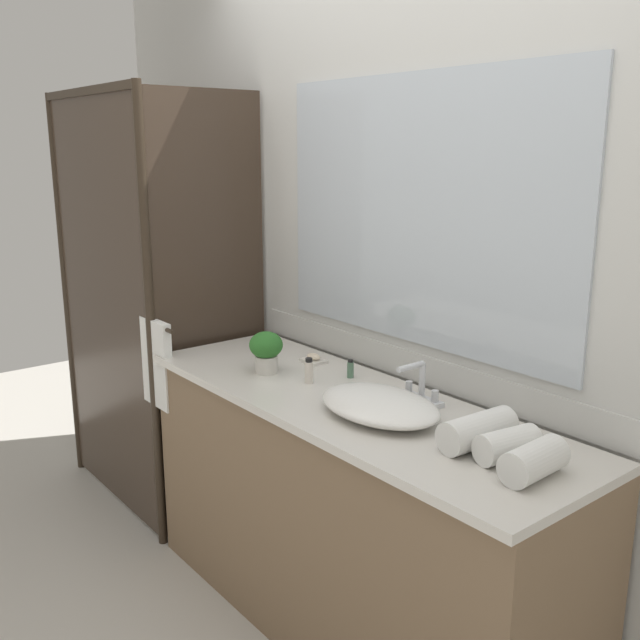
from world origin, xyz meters
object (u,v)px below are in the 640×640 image
at_px(sink_basin, 379,405).
at_px(rolled_towel_far_edge, 478,431).
at_px(rolled_towel_middle, 508,445).
at_px(soap_dish, 314,359).
at_px(amenity_bottle_body_wash, 350,369).
at_px(faucet, 420,389).
at_px(potted_plant, 266,349).
at_px(amenity_bottle_conditioner, 308,371).
at_px(rolled_towel_near_edge, 534,461).

bearing_deg(sink_basin, rolled_towel_far_edge, 8.13).
height_order(sink_basin, rolled_towel_middle, rolled_towel_middle).
bearing_deg(soap_dish, rolled_towel_middle, -7.94).
relative_size(soap_dish, amenity_bottle_body_wash, 1.42).
distance_m(soap_dish, rolled_towel_far_edge, 0.95).
height_order(faucet, rolled_towel_far_edge, faucet).
bearing_deg(amenity_bottle_body_wash, potted_plant, -139.29).
height_order(amenity_bottle_conditioner, rolled_towel_near_edge, rolled_towel_near_edge).
height_order(potted_plant, amenity_bottle_conditioner, potted_plant).
bearing_deg(rolled_towel_middle, amenity_bottle_conditioner, -178.31).
bearing_deg(rolled_towel_far_edge, rolled_towel_middle, -3.35).
bearing_deg(soap_dish, potted_plant, -92.20).
distance_m(amenity_bottle_body_wash, amenity_bottle_conditioner, 0.17).
bearing_deg(rolled_towel_middle, sink_basin, -174.55).
bearing_deg(faucet, rolled_towel_middle, -17.02).
relative_size(sink_basin, rolled_towel_near_edge, 2.27).
bearing_deg(amenity_bottle_body_wash, rolled_towel_far_edge, -10.39).
height_order(soap_dish, amenity_bottle_body_wash, amenity_bottle_body_wash).
xyz_separation_m(faucet, soap_dish, (-0.59, 0.00, -0.03)).
height_order(sink_basin, rolled_towel_far_edge, rolled_towel_far_edge).
distance_m(sink_basin, soap_dish, 0.62).
bearing_deg(rolled_towel_middle, amenity_bottle_body_wash, 170.55).
xyz_separation_m(soap_dish, amenity_bottle_body_wash, (0.24, -0.01, 0.02)).
bearing_deg(rolled_towel_near_edge, faucet, 162.75).
xyz_separation_m(potted_plant, rolled_towel_far_edge, (0.95, 0.08, -0.04)).
bearing_deg(amenity_bottle_conditioner, rolled_towel_near_edge, -0.63).
height_order(potted_plant, amenity_bottle_body_wash, potted_plant).
xyz_separation_m(potted_plant, amenity_bottle_body_wash, (0.25, 0.21, -0.06)).
height_order(soap_dish, rolled_towel_far_edge, rolled_towel_far_edge).
xyz_separation_m(amenity_bottle_conditioner, rolled_towel_far_edge, (0.75, 0.03, 0.01)).
height_order(amenity_bottle_body_wash, amenity_bottle_conditioner, amenity_bottle_conditioner).
bearing_deg(rolled_towel_near_edge, sink_basin, -179.18).
xyz_separation_m(potted_plant, rolled_towel_middle, (1.06, 0.08, -0.05)).
height_order(amenity_bottle_body_wash, rolled_towel_middle, rolled_towel_middle).
bearing_deg(rolled_towel_middle, rolled_towel_far_edge, 176.65).
height_order(sink_basin, amenity_bottle_body_wash, sink_basin).
bearing_deg(rolled_towel_middle, potted_plant, -175.88).
distance_m(soap_dish, rolled_towel_middle, 1.06).
bearing_deg(rolled_towel_far_edge, sink_basin, -171.87).
height_order(faucet, amenity_bottle_body_wash, faucet).
bearing_deg(amenity_bottle_body_wash, rolled_towel_middle, -9.45).
bearing_deg(rolled_towel_near_edge, amenity_bottle_body_wash, 169.47).
relative_size(sink_basin, potted_plant, 2.76).
distance_m(faucet, amenity_bottle_body_wash, 0.35).
distance_m(rolled_towel_near_edge, rolled_towel_far_edge, 0.22).
bearing_deg(soap_dish, faucet, -0.40).
xyz_separation_m(faucet, potted_plant, (-0.60, -0.22, 0.04)).
relative_size(rolled_towel_near_edge, rolled_towel_middle, 1.08).
bearing_deg(rolled_towel_near_edge, soap_dish, 171.05).
bearing_deg(amenity_bottle_conditioner, potted_plant, -165.49).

